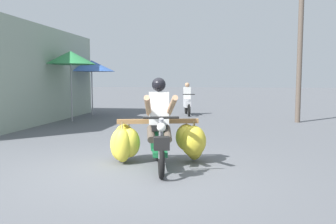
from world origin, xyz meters
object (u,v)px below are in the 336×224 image
(motorbike_main_loaded, at_px, (157,138))
(utility_pole, at_px, (301,24))
(motorbike_distant_ahead_left, at_px, (187,102))
(market_umbrella_near_shop, at_px, (71,58))
(market_umbrella_further_along, at_px, (92,66))

(motorbike_main_loaded, bearing_deg, utility_pole, 60.71)
(motorbike_distant_ahead_left, distance_m, utility_pole, 5.45)
(market_umbrella_near_shop, height_order, utility_pole, utility_pole)
(utility_pole, bearing_deg, motorbike_distant_ahead_left, 154.91)
(motorbike_distant_ahead_left, distance_m, market_umbrella_further_along, 4.38)
(motorbike_main_loaded, distance_m, market_umbrella_near_shop, 7.46)
(motorbike_distant_ahead_left, distance_m, market_umbrella_near_shop, 5.24)
(motorbike_distant_ahead_left, height_order, market_umbrella_near_shop, market_umbrella_near_shop)
(market_umbrella_near_shop, relative_size, utility_pole, 0.37)
(market_umbrella_further_along, bearing_deg, motorbike_main_loaded, -62.04)
(motorbike_main_loaded, relative_size, market_umbrella_further_along, 0.80)
(motorbike_main_loaded, height_order, motorbike_distant_ahead_left, motorbike_main_loaded)
(motorbike_main_loaded, relative_size, market_umbrella_near_shop, 0.74)
(motorbike_main_loaded, bearing_deg, motorbike_distant_ahead_left, 92.06)
(motorbike_main_loaded, xyz_separation_m, market_umbrella_further_along, (-4.38, 8.25, 1.63))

